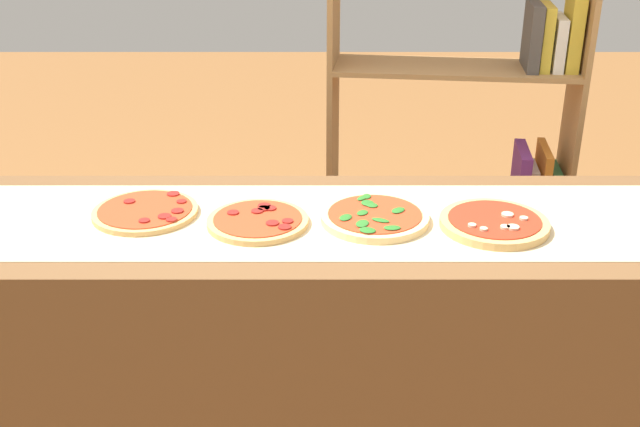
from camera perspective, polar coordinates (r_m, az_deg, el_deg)
name	(u,v)px	position (r m, az deg, el deg)	size (l,w,h in m)	color
counter	(320,359)	(2.28, 0.00, -10.81)	(2.64, 0.64, 0.90)	brown
parchment_paper	(320,220)	(2.05, 0.00, -0.48)	(2.36, 0.48, 0.00)	beige
pizza_pepperoni_0	(149,211)	(2.13, -12.60, 0.18)	(0.28, 0.28, 0.02)	tan
pizza_pepperoni_1	(261,221)	(2.02, -4.38, -0.54)	(0.27, 0.27, 0.02)	tan
pizza_spinach_2	(378,217)	(2.04, 4.35, -0.28)	(0.29, 0.29, 0.03)	#E5C17F
pizza_mushroom_3	(498,223)	(2.05, 13.11, -0.72)	(0.28, 0.28, 0.03)	tan
bookshelf	(481,148)	(2.97, 11.94, 4.76)	(0.93, 0.39, 1.64)	#A87A47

